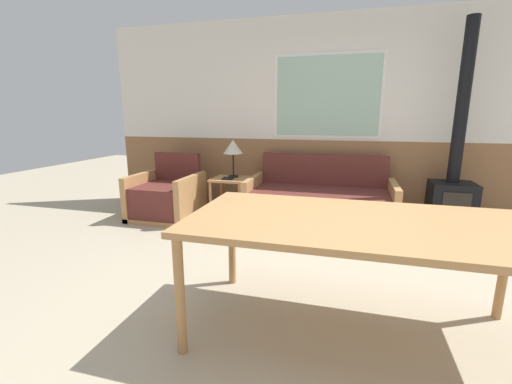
# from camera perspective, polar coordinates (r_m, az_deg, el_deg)

# --- Properties ---
(ground_plane) EXTENTS (16.00, 16.00, 0.00)m
(ground_plane) POSITION_cam_1_polar(r_m,az_deg,el_deg) (2.69, 14.11, -18.95)
(ground_plane) COLOR #B2A58C
(wall_back) EXTENTS (7.20, 0.09, 2.70)m
(wall_back) POSITION_cam_1_polar(r_m,az_deg,el_deg) (4.93, 15.70, 11.90)
(wall_back) COLOR #8E603D
(wall_back) RESTS_ON ground_plane
(couch) EXTENTS (1.85, 0.88, 0.87)m
(couch) POSITION_cam_1_polar(r_m,az_deg,el_deg) (4.51, 10.52, -1.96)
(couch) COLOR #B27F4C
(couch) RESTS_ON ground_plane
(armchair) EXTENTS (0.84, 0.84, 0.86)m
(armchair) POSITION_cam_1_polar(r_m,az_deg,el_deg) (4.89, -14.64, -0.96)
(armchair) COLOR #B27F4C
(armchair) RESTS_ON ground_plane
(side_table) EXTENTS (0.48, 0.48, 0.54)m
(side_table) POSITION_cam_1_polar(r_m,az_deg,el_deg) (4.76, -4.36, 1.13)
(side_table) COLOR #B27F4C
(side_table) RESTS_ON ground_plane
(table_lamp) EXTENTS (0.27, 0.27, 0.52)m
(table_lamp) POSITION_cam_1_polar(r_m,az_deg,el_deg) (4.76, -3.85, 7.36)
(table_lamp) COLOR black
(table_lamp) RESTS_ON side_table
(book_stack) EXTENTS (0.16, 0.17, 0.02)m
(book_stack) POSITION_cam_1_polar(r_m,az_deg,el_deg) (4.66, -4.72, 2.26)
(book_stack) COLOR black
(book_stack) RESTS_ON side_table
(dining_table) EXTENTS (2.09, 1.03, 0.78)m
(dining_table) POSITION_cam_1_polar(r_m,az_deg,el_deg) (2.19, 16.74, -6.07)
(dining_table) COLOR #B27F4C
(dining_table) RESTS_ON ground_plane
(wood_stove) EXTENTS (0.50, 0.44, 2.46)m
(wood_stove) POSITION_cam_1_polar(r_m,az_deg,el_deg) (4.72, 30.09, 1.97)
(wood_stove) COLOR black
(wood_stove) RESTS_ON ground_plane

